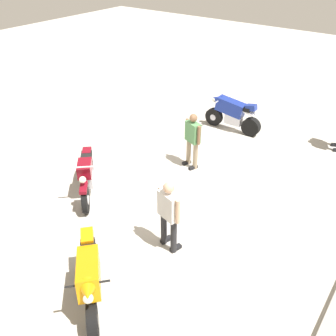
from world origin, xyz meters
TOP-DOWN VIEW (x-y plane):
  - ground_plane at (0.00, 0.00)m, footprint 40.00×40.00m
  - motorcycle_blue_sportbike at (-3.97, -0.26)m, footprint 0.70×1.95m
  - motorcycle_orange_sportbike at (3.51, 1.00)m, footprint 1.46×1.56m
  - motorcycle_maroon_cruiser at (1.30, -1.46)m, footprint 1.61×1.51m
  - person_in_white_shirt at (1.64, 1.30)m, footprint 0.40×0.64m
  - person_in_green_shirt at (-1.30, -0.08)m, footprint 0.43×0.61m

SIDE VIEW (x-z plane):
  - ground_plane at x=0.00m, z-range 0.00..0.00m
  - motorcycle_maroon_cruiser at x=1.30m, z-range -0.02..1.06m
  - motorcycle_blue_sportbike at x=-3.97m, z-range 0.02..1.17m
  - motorcycle_orange_sportbike at x=3.51m, z-range 0.02..1.17m
  - person_in_green_shirt at x=-1.30m, z-range 0.10..1.68m
  - person_in_white_shirt at x=1.64m, z-range 0.11..1.74m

